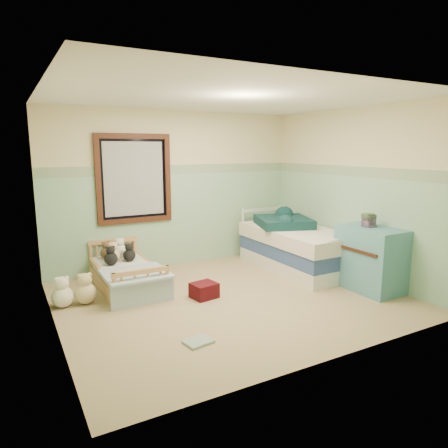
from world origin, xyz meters
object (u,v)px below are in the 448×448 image
toddler_bed_frame (127,281)px  floor_book (198,342)px  twin_bed_frame (296,262)px  red_pillow (204,290)px  plush_floor_cream (63,297)px  plush_floor_tan (86,293)px  dresser (370,259)px

toddler_bed_frame → floor_book: toddler_bed_frame is taller
toddler_bed_frame → twin_bed_frame: (2.62, -0.45, 0.02)m
toddler_bed_frame → red_pillow: size_ratio=4.74×
plush_floor_cream → plush_floor_tan: plush_floor_tan is taller
plush_floor_cream → red_pillow: size_ratio=0.83×
plush_floor_cream → twin_bed_frame: plush_floor_cream is taller
toddler_bed_frame → twin_bed_frame: 2.66m
plush_floor_tan → floor_book: bearing=-64.1°
plush_floor_tan → floor_book: size_ratio=0.99×
dresser → plush_floor_cream: bearing=160.4°
plush_floor_cream → plush_floor_tan: (0.26, -0.02, 0.00)m
plush_floor_cream → floor_book: bearing=-57.4°
red_pillow → dresser: bearing=-20.7°
toddler_bed_frame → plush_floor_cream: 0.94m
dresser → twin_bed_frame: bearing=102.4°
plush_floor_cream → red_pillow: 1.74m
plush_floor_tan → floor_book: 1.81m
plush_floor_tan → twin_bed_frame: bearing=-1.7°
plush_floor_cream → floor_book: (1.05, -1.64, -0.12)m
floor_book → twin_bed_frame: bearing=22.1°
plush_floor_tan → dresser: 3.76m
twin_bed_frame → floor_book: bearing=-148.1°
plush_floor_tan → dresser: dresser is taller
red_pillow → floor_book: red_pillow is taller
toddler_bed_frame → red_pillow: bearing=-48.5°
toddler_bed_frame → dresser: bearing=-30.1°
plush_floor_cream → toddler_bed_frame: bearing=20.7°
floor_book → dresser: bearing=-3.6°
toddler_bed_frame → twin_bed_frame: twin_bed_frame is taller
plush_floor_cream → plush_floor_tan: bearing=-4.1°
red_pillow → plush_floor_cream: bearing=161.8°
plush_floor_cream → twin_bed_frame: (3.50, -0.12, -0.02)m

